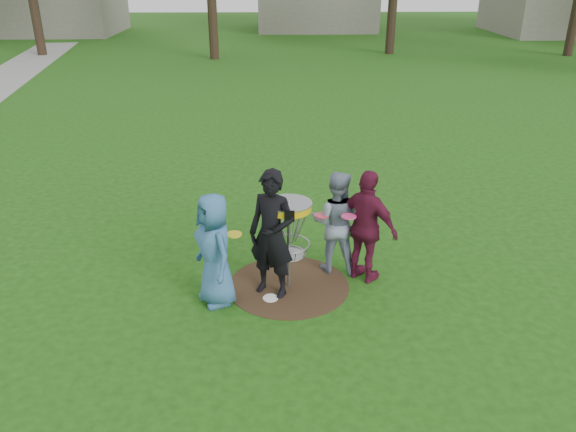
{
  "coord_description": "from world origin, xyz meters",
  "views": [
    {
      "loc": [
        -0.22,
        -7.15,
        4.38
      ],
      "look_at": [
        0.0,
        0.3,
        1.0
      ],
      "focal_mm": 35.0,
      "sensor_mm": 36.0,
      "label": 1
    }
  ],
  "objects_px": {
    "player_black": "(272,235)",
    "player_maroon": "(367,227)",
    "player_grey": "(336,222)",
    "player_blue": "(215,250)",
    "disc_golf_basket": "(289,224)"
  },
  "relations": [
    {
      "from": "player_black",
      "to": "player_maroon",
      "type": "distance_m",
      "value": 1.43
    },
    {
      "from": "player_grey",
      "to": "player_maroon",
      "type": "distance_m",
      "value": 0.53
    },
    {
      "from": "player_black",
      "to": "player_grey",
      "type": "height_order",
      "value": "player_black"
    },
    {
      "from": "player_blue",
      "to": "player_black",
      "type": "height_order",
      "value": "player_black"
    },
    {
      "from": "player_blue",
      "to": "player_grey",
      "type": "distance_m",
      "value": 1.95
    },
    {
      "from": "player_blue",
      "to": "disc_golf_basket",
      "type": "xyz_separation_m",
      "value": [
        1.02,
        0.37,
        0.21
      ]
    },
    {
      "from": "player_blue",
      "to": "player_black",
      "type": "xyz_separation_m",
      "value": [
        0.78,
        0.2,
        0.12
      ]
    },
    {
      "from": "player_grey",
      "to": "player_maroon",
      "type": "xyz_separation_m",
      "value": [
        0.42,
        -0.32,
        0.06
      ]
    },
    {
      "from": "player_black",
      "to": "disc_golf_basket",
      "type": "height_order",
      "value": "player_black"
    },
    {
      "from": "player_black",
      "to": "player_grey",
      "type": "relative_size",
      "value": 1.16
    },
    {
      "from": "player_maroon",
      "to": "player_blue",
      "type": "bearing_deg",
      "value": 57.05
    },
    {
      "from": "player_grey",
      "to": "player_maroon",
      "type": "relative_size",
      "value": 0.93
    },
    {
      "from": "player_black",
      "to": "player_maroon",
      "type": "bearing_deg",
      "value": 41.77
    },
    {
      "from": "player_grey",
      "to": "disc_golf_basket",
      "type": "height_order",
      "value": "player_grey"
    },
    {
      "from": "player_grey",
      "to": "player_maroon",
      "type": "height_order",
      "value": "player_maroon"
    }
  ]
}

